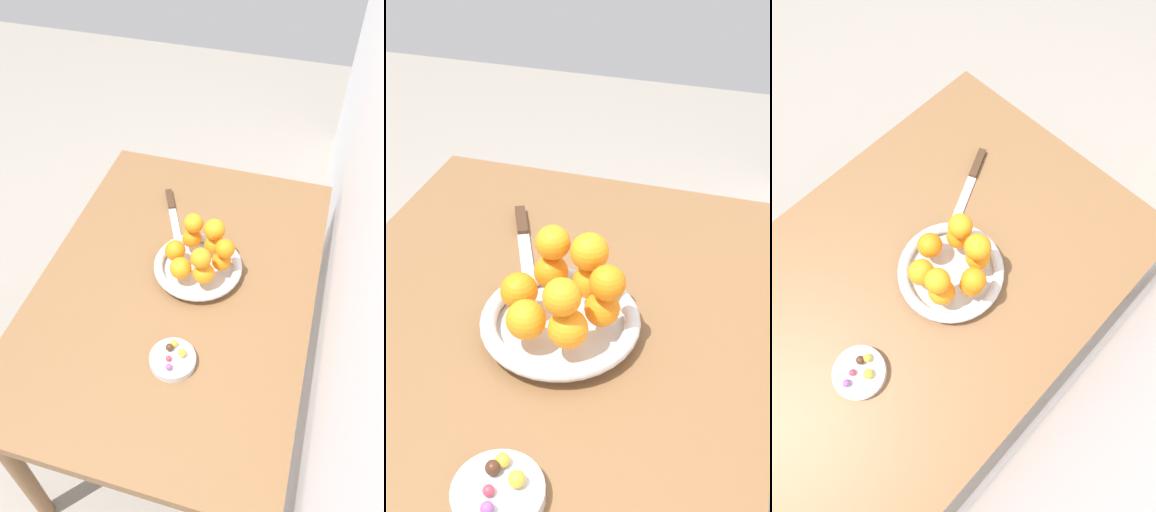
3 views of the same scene
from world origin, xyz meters
TOP-DOWN VIEW (x-y plane):
  - dining_table at (0.00, 0.00)m, footprint 1.10×0.76m
  - fruit_bowl at (-0.06, 0.05)m, footprint 0.25×0.25m
  - candy_dish at (0.24, 0.07)m, footprint 0.11×0.11m
  - orange_0 at (-0.00, 0.01)m, footprint 0.06×0.06m
  - orange_1 at (-0.00, 0.08)m, footprint 0.06×0.06m
  - orange_2 at (-0.06, 0.11)m, footprint 0.05×0.05m
  - orange_3 at (-0.11, 0.08)m, footprint 0.06×0.06m
  - orange_4 at (-0.12, 0.01)m, footprint 0.06×0.06m
  - orange_5 at (-0.06, -0.02)m, footprint 0.06×0.06m
  - orange_6 at (-0.12, 0.01)m, footprint 0.06×0.06m
  - orange_7 at (-0.11, 0.08)m, footprint 0.06×0.06m
  - orange_8 at (-0.06, 0.12)m, footprint 0.05×0.05m
  - orange_9 at (-0.00, 0.07)m, footprint 0.06×0.06m
  - candy_ball_0 at (0.25, 0.06)m, footprint 0.01×0.01m
  - candy_ball_1 at (0.23, 0.09)m, footprint 0.02×0.02m
  - candy_ball_2 at (0.21, 0.06)m, footprint 0.02×0.02m
  - candy_ball_3 at (0.22, 0.05)m, footprint 0.02×0.02m
  - candy_ball_4 at (0.27, 0.07)m, footprint 0.02×0.02m
  - knife at (-0.27, -0.10)m, footprint 0.24×0.13m

SIDE VIEW (x-z plane):
  - dining_table at x=0.00m, z-range 0.28..1.02m
  - knife at x=-0.27m, z-range 0.74..0.75m
  - candy_dish at x=0.24m, z-range 0.74..0.76m
  - fruit_bowl at x=-0.06m, z-range 0.74..0.78m
  - candy_ball_0 at x=0.25m, z-range 0.76..0.78m
  - candy_ball_4 at x=0.27m, z-range 0.76..0.78m
  - candy_ball_2 at x=0.21m, z-range 0.76..0.78m
  - candy_ball_3 at x=0.22m, z-range 0.76..0.78m
  - candy_ball_1 at x=0.23m, z-range 0.76..0.78m
  - orange_2 at x=-0.06m, z-range 0.78..0.83m
  - orange_4 at x=-0.12m, z-range 0.78..0.84m
  - orange_3 at x=-0.11m, z-range 0.78..0.84m
  - orange_5 at x=-0.06m, z-range 0.78..0.84m
  - orange_1 at x=0.00m, z-range 0.78..0.84m
  - orange_0 at x=0.00m, z-range 0.78..0.84m
  - orange_8 at x=-0.06m, z-range 0.83..0.89m
  - orange_6 at x=-0.12m, z-range 0.84..0.89m
  - orange_9 at x=0.00m, z-range 0.84..0.89m
  - orange_7 at x=-0.11m, z-range 0.84..0.90m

